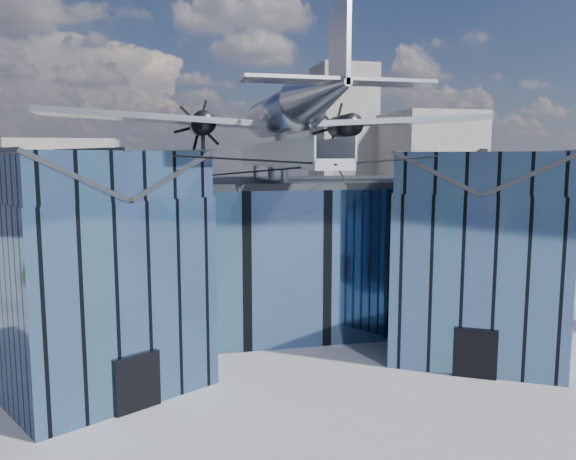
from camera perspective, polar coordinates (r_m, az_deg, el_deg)
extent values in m
plane|color=gray|center=(32.58, 0.81, -13.11)|extent=(120.00, 120.00, 0.00)
cube|color=#486B93|center=(39.89, -2.25, -2.24)|extent=(28.00, 14.00, 9.50)
cube|color=#25272C|center=(39.37, -2.28, 4.88)|extent=(28.00, 14.00, 0.40)
cube|color=#486B93|center=(29.59, -18.97, -6.02)|extent=(11.79, 11.43, 9.50)
cube|color=#486B93|center=(28.85, -19.45, 5.37)|extent=(11.56, 11.20, 2.20)
cube|color=#25272C|center=(28.03, -23.68, 5.13)|extent=(7.98, 9.23, 2.40)
cube|color=#25272C|center=(29.82, -15.47, 5.57)|extent=(7.98, 9.23, 2.40)
cube|color=#25272C|center=(28.84, -19.55, 7.65)|extent=(4.30, 7.10, 0.18)
cube|color=black|center=(27.12, -15.04, -14.74)|extent=(2.03, 1.32, 2.60)
cube|color=black|center=(31.62, -11.48, -4.92)|extent=(0.34, 0.34, 9.50)
cube|color=#486B93|center=(34.36, 18.56, -4.18)|extent=(11.79, 11.43, 9.50)
cube|color=#486B93|center=(33.72, 18.96, 5.61)|extent=(11.56, 11.20, 2.20)
cube|color=#25272C|center=(33.73, 15.12, 5.76)|extent=(7.98, 9.23, 2.40)
cube|color=#25272C|center=(33.87, 22.78, 5.45)|extent=(7.98, 9.23, 2.40)
cube|color=#25272C|center=(33.71, 19.04, 7.57)|extent=(4.30, 7.10, 0.18)
cube|color=black|center=(31.33, 18.47, -11.82)|extent=(2.03, 1.32, 2.60)
cube|color=black|center=(34.51, 11.06, -3.88)|extent=(0.34, 0.34, 9.50)
cube|color=#8F939B|center=(33.94, -0.57, 6.86)|extent=(1.80, 21.00, 0.50)
cube|color=#8F939B|center=(33.76, -2.08, 7.96)|extent=(0.08, 21.00, 1.10)
cube|color=#8F939B|center=(34.15, 0.92, 7.95)|extent=(0.08, 21.00, 1.10)
cylinder|color=#8F939B|center=(43.28, -3.27, 6.06)|extent=(0.44, 0.44, 1.35)
cylinder|color=#8F939B|center=(37.38, -1.72, 5.87)|extent=(0.44, 0.44, 1.35)
cylinder|color=#8F939B|center=(33.47, -0.38, 5.70)|extent=(0.44, 0.44, 1.35)
cylinder|color=#8F939B|center=(34.44, -0.75, 8.45)|extent=(0.70, 0.70, 1.40)
cylinder|color=black|center=(25.74, -8.51, 7.30)|extent=(10.55, 6.08, 0.69)
cylinder|color=black|center=(28.54, 13.18, 7.18)|extent=(10.55, 6.08, 0.69)
cylinder|color=black|center=(31.46, -5.16, 5.79)|extent=(6.09, 17.04, 1.19)
cylinder|color=black|center=(32.81, 5.34, 5.85)|extent=(6.09, 17.04, 1.19)
cylinder|color=#9B9EA7|center=(34.53, -0.76, 11.68)|extent=(2.50, 11.00, 2.50)
sphere|color=#9B9EA7|center=(39.91, -2.45, 11.09)|extent=(2.50, 2.50, 2.50)
cube|color=black|center=(38.98, -2.18, 12.19)|extent=(1.60, 1.40, 0.50)
cone|color=#9B9EA7|center=(25.87, 3.57, 13.80)|extent=(2.50, 7.00, 2.50)
cube|color=#9B9EA7|center=(23.94, 5.24, 18.19)|extent=(0.18, 2.40, 3.40)
cube|color=#9B9EA7|center=(23.81, 5.12, 14.84)|extent=(8.00, 1.80, 0.14)
cube|color=#9B9EA7|center=(34.74, -12.69, 10.99)|extent=(14.00, 3.20, 1.08)
cylinder|color=black|center=(35.42, -8.74, 10.60)|extent=(1.44, 3.20, 1.44)
cone|color=black|center=(37.21, -8.94, 10.43)|extent=(0.70, 0.70, 0.70)
cube|color=black|center=(37.36, -8.96, 10.42)|extent=(1.05, 0.06, 3.33)
cube|color=black|center=(37.36, -8.96, 10.42)|extent=(2.53, 0.06, 2.53)
cube|color=black|center=(37.36, -8.96, 10.42)|extent=(3.33, 0.06, 1.05)
cylinder|color=black|center=(34.77, -8.62, 8.64)|extent=(0.24, 0.24, 1.75)
cube|color=#9B9EA7|center=(37.55, 9.60, 10.77)|extent=(14.00, 3.20, 1.08)
cylinder|color=black|center=(37.26, 5.77, 10.48)|extent=(1.44, 3.20, 1.44)
cone|color=black|center=(38.96, 4.91, 10.35)|extent=(0.70, 0.70, 0.70)
cube|color=black|center=(39.11, 4.84, 10.34)|extent=(1.05, 0.06, 3.33)
cube|color=black|center=(39.11, 4.84, 10.34)|extent=(2.53, 0.06, 2.53)
cube|color=black|center=(39.11, 4.84, 10.34)|extent=(3.33, 0.06, 1.05)
cylinder|color=black|center=(36.64, 6.04, 8.61)|extent=(0.24, 0.24, 1.75)
cube|color=gray|center=(87.05, 13.97, 5.55)|extent=(12.00, 14.00, 18.00)
cube|color=gray|center=(85.72, -21.49, 3.89)|extent=(14.00, 10.00, 14.00)
cube|color=gray|center=(92.43, 5.61, 8.30)|extent=(9.00, 9.00, 26.00)
cylinder|color=#302113|center=(50.73, 20.73, -4.47)|extent=(0.48, 0.48, 2.85)
sphere|color=#294D1B|center=(50.30, 20.86, -1.63)|extent=(4.57, 4.57, 3.73)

